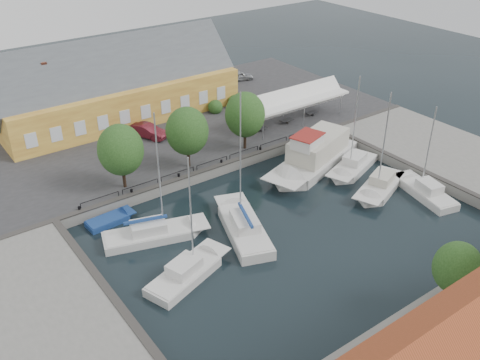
{
  "coord_description": "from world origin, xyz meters",
  "views": [
    {
      "loc": [
        -25.69,
        -29.41,
        26.38
      ],
      "look_at": [
        0.0,
        6.0,
        1.5
      ],
      "focal_mm": 40.0,
      "sensor_mm": 36.0,
      "label": 1
    }
  ],
  "objects_px": {
    "car_red": "(148,131)",
    "east_boat_c": "(426,194)",
    "west_boat_a": "(153,235)",
    "west_boat_c": "(187,274)",
    "east_boat_b": "(380,187)",
    "east_boat_a": "(352,168)",
    "trawler": "(314,157)",
    "tent_canopy": "(294,100)",
    "launch_nw": "(110,221)",
    "center_sailboat": "(244,229)",
    "warehouse": "(112,90)",
    "car_silver": "(240,76)"
  },
  "relations": [
    {
      "from": "car_red",
      "to": "east_boat_c",
      "type": "distance_m",
      "value": 30.02
    },
    {
      "from": "car_silver",
      "to": "west_boat_a",
      "type": "relative_size",
      "value": 0.33
    },
    {
      "from": "warehouse",
      "to": "trawler",
      "type": "xyz_separation_m",
      "value": [
        12.21,
        -22.29,
        -3.41
      ]
    },
    {
      "from": "warehouse",
      "to": "launch_nw",
      "type": "bearing_deg",
      "value": -115.85
    },
    {
      "from": "car_silver",
      "to": "east_boat_a",
      "type": "relative_size",
      "value": 0.35
    },
    {
      "from": "tent_canopy",
      "to": "launch_nw",
      "type": "relative_size",
      "value": 3.16
    },
    {
      "from": "car_silver",
      "to": "east_boat_b",
      "type": "xyz_separation_m",
      "value": [
        -6.13,
        -31.49,
        -1.39
      ]
    },
    {
      "from": "car_red",
      "to": "east_boat_a",
      "type": "relative_size",
      "value": 0.42
    },
    {
      "from": "car_red",
      "to": "west_boat_c",
      "type": "bearing_deg",
      "value": -136.79
    },
    {
      "from": "west_boat_a",
      "to": "trawler",
      "type": "bearing_deg",
      "value": 4.79
    },
    {
      "from": "warehouse",
      "to": "west_boat_a",
      "type": "bearing_deg",
      "value": -107.4
    },
    {
      "from": "center_sailboat",
      "to": "east_boat_c",
      "type": "distance_m",
      "value": 18.3
    },
    {
      "from": "east_boat_c",
      "to": "west_boat_a",
      "type": "height_order",
      "value": "west_boat_a"
    },
    {
      "from": "center_sailboat",
      "to": "west_boat_c",
      "type": "bearing_deg",
      "value": -162.34
    },
    {
      "from": "trawler",
      "to": "launch_nw",
      "type": "relative_size",
      "value": 3.12
    },
    {
      "from": "warehouse",
      "to": "launch_nw",
      "type": "height_order",
      "value": "warehouse"
    },
    {
      "from": "car_silver",
      "to": "west_boat_a",
      "type": "bearing_deg",
      "value": 152.5
    },
    {
      "from": "center_sailboat",
      "to": "east_boat_b",
      "type": "relative_size",
      "value": 1.19
    },
    {
      "from": "warehouse",
      "to": "east_boat_a",
      "type": "height_order",
      "value": "warehouse"
    },
    {
      "from": "trawler",
      "to": "launch_nw",
      "type": "bearing_deg",
      "value": 172.92
    },
    {
      "from": "warehouse",
      "to": "car_red",
      "type": "height_order",
      "value": "warehouse"
    },
    {
      "from": "tent_canopy",
      "to": "car_red",
      "type": "height_order",
      "value": "tent_canopy"
    },
    {
      "from": "car_silver",
      "to": "east_boat_a",
      "type": "distance_m",
      "value": 27.66
    },
    {
      "from": "tent_canopy",
      "to": "east_boat_b",
      "type": "distance_m",
      "value": 16.44
    },
    {
      "from": "west_boat_a",
      "to": "west_boat_c",
      "type": "xyz_separation_m",
      "value": [
        -0.3,
        -5.99,
        -0.01
      ]
    },
    {
      "from": "car_red",
      "to": "east_boat_b",
      "type": "xyz_separation_m",
      "value": [
        13.46,
        -21.99,
        -1.49
      ]
    },
    {
      "from": "west_boat_a",
      "to": "launch_nw",
      "type": "height_order",
      "value": "west_boat_a"
    },
    {
      "from": "east_boat_c",
      "to": "tent_canopy",
      "type": "bearing_deg",
      "value": 89.94
    },
    {
      "from": "car_silver",
      "to": "west_boat_c",
      "type": "distance_m",
      "value": 42.25
    },
    {
      "from": "tent_canopy",
      "to": "car_red",
      "type": "bearing_deg",
      "value": 159.14
    },
    {
      "from": "warehouse",
      "to": "east_boat_a",
      "type": "xyz_separation_m",
      "value": [
        14.78,
        -25.34,
        -4.17
      ]
    },
    {
      "from": "east_boat_a",
      "to": "launch_nw",
      "type": "height_order",
      "value": "east_boat_a"
    },
    {
      "from": "trawler",
      "to": "car_silver",
      "type": "bearing_deg",
      "value": 71.85
    },
    {
      "from": "east_boat_a",
      "to": "east_boat_b",
      "type": "height_order",
      "value": "east_boat_a"
    },
    {
      "from": "car_red",
      "to": "east_boat_a",
      "type": "xyz_separation_m",
      "value": [
        14.27,
        -17.62,
        -1.49
      ]
    },
    {
      "from": "car_silver",
      "to": "east_boat_b",
      "type": "height_order",
      "value": "east_boat_b"
    },
    {
      "from": "west_boat_c",
      "to": "trawler",
      "type": "bearing_deg",
      "value": 20.89
    },
    {
      "from": "west_boat_c",
      "to": "car_silver",
      "type": "bearing_deg",
      "value": 48.64
    },
    {
      "from": "east_boat_c",
      "to": "east_boat_a",
      "type": "bearing_deg",
      "value": 103.16
    },
    {
      "from": "center_sailboat",
      "to": "east_boat_c",
      "type": "height_order",
      "value": "center_sailboat"
    },
    {
      "from": "car_silver",
      "to": "launch_nw",
      "type": "relative_size",
      "value": 0.87
    },
    {
      "from": "warehouse",
      "to": "tent_canopy",
      "type": "relative_size",
      "value": 2.04
    },
    {
      "from": "tent_canopy",
      "to": "east_boat_a",
      "type": "distance_m",
      "value": 12.12
    },
    {
      "from": "trawler",
      "to": "east_boat_c",
      "type": "distance_m",
      "value": 11.63
    },
    {
      "from": "center_sailboat",
      "to": "car_red",
      "type": "bearing_deg",
      "value": 85.88
    },
    {
      "from": "warehouse",
      "to": "east_boat_b",
      "type": "height_order",
      "value": "warehouse"
    },
    {
      "from": "car_silver",
      "to": "car_red",
      "type": "relative_size",
      "value": 0.84
    },
    {
      "from": "east_boat_b",
      "to": "warehouse",
      "type": "bearing_deg",
      "value": 115.17
    },
    {
      "from": "east_boat_a",
      "to": "west_boat_a",
      "type": "distance_m",
      "value": 22.32
    },
    {
      "from": "warehouse",
      "to": "car_red",
      "type": "bearing_deg",
      "value": -86.24
    }
  ]
}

